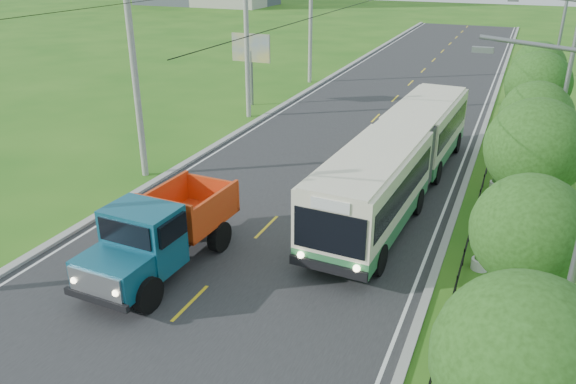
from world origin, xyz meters
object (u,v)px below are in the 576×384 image
Objects in this scene: tree_front at (525,367)px; streetlight_mid at (561,94)px; tree_fourth at (536,120)px; streetlight_far at (556,47)px; tree_third at (536,152)px; tree_fifth at (539,87)px; pole_near at (136,77)px; planter_far at (506,137)px; bus at (401,155)px; pole_mid at (247,42)px; planter_near at (480,262)px; billboard_left at (251,52)px; dump_truck at (161,229)px; tree_second at (530,235)px; planter_mid at (496,184)px; pole_far at (311,22)px; tree_back at (539,71)px; streetlight_near at (576,228)px.

tree_front is 0.62× the size of streetlight_mid.
streetlight_far is at bearing 86.75° from tree_fourth.
tree_third is 1.03× the size of tree_fifth.
pole_near is at bearing 144.64° from tree_front.
tree_fifth is 4.21m from planter_far.
streetlight_mid is at bearing 82.36° from tree_third.
tree_fourth is at bearing 28.98° from bus.
planter_far is at bearing 3.39° from pole_mid.
streetlight_far reaches higher than planter_near.
tree_third reaches higher than billboard_left.
bus reaches higher than dump_truck.
planter_near is (-2.04, -8.00, -4.62)m from streetlight_mid.
pole_mid is 1.89× the size of tree_second.
planter_near is at bearing 108.03° from tree_second.
planter_far is at bearing -6.31° from billboard_left.
billboard_left is (-18.10, 10.00, 3.58)m from planter_mid.
pole_far is at bearing 133.85° from tree_fourth.
billboard_left is (-1.24, -9.00, -1.23)m from pole_far.
planter_mid is at bearing 16.52° from pole_near.
tree_fourth is 8.62m from planter_far.
billboard_left is at bearing -173.69° from tree_back.
dump_truck reaches higher than planter_far.
planter_near is at bearing 25.12° from dump_truck.
streetlight_near is at bearing -84.70° from planter_far.
pole_near is 18.89m from tree_fourth.
pole_far is 32.19m from planter_near.
tree_front is 0.62× the size of streetlight_far.
streetlight_mid reaches higher than dump_truck.
pole_near is 1.92× the size of billboard_left.
streetlight_far is at bearing 90.00° from streetlight_near.
billboard_left is (-18.10, 2.00, 3.58)m from planter_far.
tree_back is 5.48m from planter_far.
tree_front reaches higher than billboard_left.
pole_mid is 0.56× the size of bus.
pole_mid reaches higher than tree_front.
planter_mid is at bearing -98.30° from streetlight_far.
streetlight_near is at bearing -60.19° from pole_far.
planter_mid is 0.13× the size of billboard_left.
tree_fourth is 8.06× the size of planter_near.
pole_mid is at bearing -67.58° from billboard_left.
planter_far is (-2.04, -6.00, -4.62)m from streetlight_far.
planter_far is (16.86, 1.00, -4.81)m from pole_mid.
tree_third is at bearing -90.00° from tree_back.
tree_third is at bearing -77.90° from planter_mid.
streetlight_far is at bearing 88.59° from tree_front.
bus is (-5.51, -2.67, -1.54)m from tree_fourth.
pole_near is 17.79m from planter_near.
tree_back is at bearing 66.56° from dump_truck.
tree_second is 24.00m from tree_back.
bus is at bearing -110.58° from tree_back.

